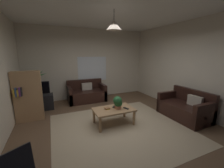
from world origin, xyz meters
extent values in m
cube|color=brown|center=(0.00, 0.00, -0.01)|extent=(4.96, 5.45, 0.02)
cube|color=tan|center=(0.00, -0.20, 0.00)|extent=(3.23, 3.00, 0.01)
cube|color=beige|center=(0.00, 2.76, 1.43)|extent=(5.08, 0.06, 2.85)
cube|color=beige|center=(2.51, 0.00, 1.43)|extent=(0.06, 5.45, 2.85)
cube|color=white|center=(0.00, 0.00, 2.86)|extent=(4.96, 5.45, 0.02)
cube|color=white|center=(0.15, 2.72, 1.22)|extent=(1.23, 0.01, 1.01)
cube|color=black|center=(-0.25, 2.23, 0.21)|extent=(1.43, 0.80, 0.42)
cube|color=black|center=(-0.25, 2.57, 0.62)|extent=(1.43, 0.12, 0.40)
cube|color=black|center=(-0.90, 2.23, 0.32)|extent=(0.12, 0.80, 0.64)
cube|color=black|center=(0.41, 2.23, 0.32)|extent=(0.12, 0.80, 0.64)
cube|color=#B7AD9E|center=(-0.20, 2.39, 0.56)|extent=(0.40, 0.12, 0.28)
cube|color=black|center=(1.98, -0.39, 0.21)|extent=(0.80, 1.37, 0.42)
cube|color=black|center=(2.32, -0.39, 0.62)|extent=(0.12, 1.37, 0.40)
cube|color=black|center=(1.98, 0.24, 0.32)|extent=(0.80, 0.12, 0.64)
cube|color=black|center=(1.98, -1.01, 0.32)|extent=(0.80, 0.12, 0.64)
cube|color=#B7AD9E|center=(2.14, -0.60, 0.56)|extent=(0.15, 0.41, 0.28)
cube|color=#A87F56|center=(-0.04, 0.09, 0.40)|extent=(1.06, 0.65, 0.04)
cylinder|color=#A87F56|center=(-0.51, -0.17, 0.19)|extent=(0.07, 0.07, 0.38)
cylinder|color=#A87F56|center=(0.43, -0.17, 0.19)|extent=(0.07, 0.07, 0.38)
cylinder|color=#A87F56|center=(-0.51, 0.35, 0.19)|extent=(0.07, 0.07, 0.38)
cylinder|color=#A87F56|center=(0.43, 0.35, 0.19)|extent=(0.07, 0.07, 0.38)
cube|color=gold|center=(-0.20, 0.14, 0.43)|extent=(0.12, 0.12, 0.02)
cube|color=#99663F|center=(-0.21, 0.14, 0.46)|extent=(0.14, 0.12, 0.02)
cube|color=black|center=(0.03, 0.21, 0.43)|extent=(0.16, 0.14, 0.02)
cube|color=black|center=(0.27, -0.03, 0.43)|extent=(0.10, 0.17, 0.02)
cylinder|color=#B77051|center=(0.07, 0.07, 0.46)|extent=(0.18, 0.18, 0.08)
sphere|color=#235B2D|center=(0.08, 0.06, 0.58)|extent=(0.22, 0.22, 0.22)
sphere|color=#235B2D|center=(0.05, 0.05, 0.65)|extent=(0.23, 0.23, 0.23)
cube|color=black|center=(-1.93, 1.98, 0.25)|extent=(0.90, 0.44, 0.50)
cube|color=black|center=(-1.93, 1.96, 0.75)|extent=(0.73, 0.05, 0.41)
cube|color=black|center=(-1.93, 1.93, 0.75)|extent=(0.69, 0.00, 0.37)
cube|color=black|center=(-1.93, 1.96, 0.52)|extent=(0.24, 0.16, 0.04)
cylinder|color=#B77051|center=(-2.02, 2.39, 0.15)|extent=(0.32, 0.32, 0.30)
cylinder|color=brown|center=(-2.02, 2.39, 0.68)|extent=(0.05, 0.05, 0.76)
cone|color=#3D7F3D|center=(-1.83, 2.38, 1.12)|extent=(0.42, 0.12, 0.21)
cone|color=#3D7F3D|center=(-1.95, 2.52, 1.17)|extent=(0.24, 0.33, 0.34)
cone|color=#3D7F3D|center=(-2.03, 2.60, 1.17)|extent=(0.11, 0.46, 0.32)
cone|color=#3D7F3D|center=(-2.20, 2.45, 1.12)|extent=(0.41, 0.24, 0.25)
cone|color=#3D7F3D|center=(-2.25, 2.29, 1.14)|extent=(0.50, 0.35, 0.30)
cone|color=#3D7F3D|center=(-2.08, 2.20, 1.13)|extent=(0.18, 0.42, 0.27)
cone|color=#3D7F3D|center=(-1.85, 2.22, 1.18)|extent=(0.39, 0.46, 0.39)
cube|color=#A87F56|center=(-2.11, 1.22, 0.70)|extent=(0.70, 0.22, 1.40)
cube|color=gold|center=(-2.39, 1.10, 0.87)|extent=(0.04, 0.16, 0.19)
cube|color=#2D4C8C|center=(-2.35, 1.10, 0.88)|extent=(0.03, 0.16, 0.23)
cube|color=gold|center=(-2.31, 1.10, 0.86)|extent=(0.04, 0.16, 0.18)
cube|color=#72387F|center=(-2.27, 1.10, 0.88)|extent=(0.04, 0.16, 0.23)
cube|color=black|center=(-2.23, 1.10, 0.88)|extent=(0.03, 0.16, 0.23)
cube|color=black|center=(-1.92, -1.55, 0.67)|extent=(0.35, 0.26, 0.40)
cylinder|color=black|center=(-0.04, 0.09, 2.74)|extent=(0.01, 0.01, 0.24)
cone|color=beige|center=(-0.04, 0.09, 2.50)|extent=(0.37, 0.37, 0.23)
camera|label=1|loc=(-1.49, -3.14, 1.85)|focal=22.80mm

